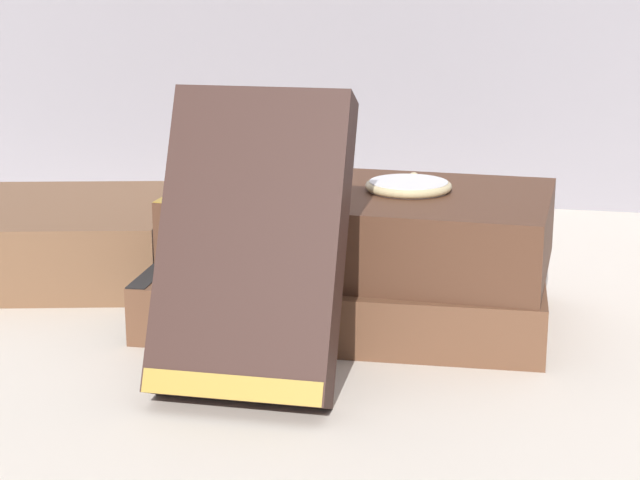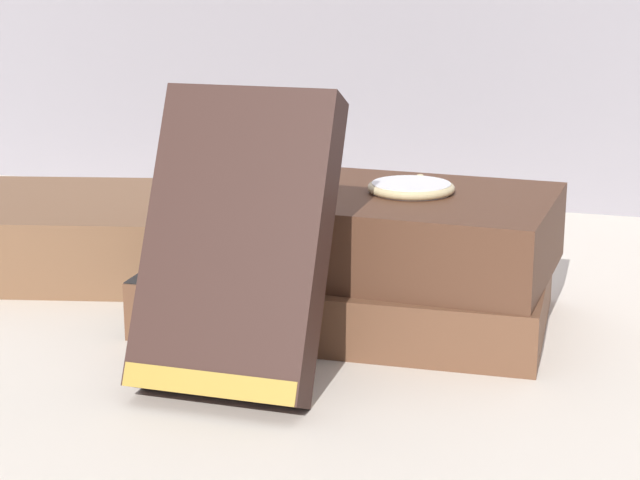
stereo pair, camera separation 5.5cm
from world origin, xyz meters
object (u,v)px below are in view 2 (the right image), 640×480
object	(u,v)px
book_side_left	(2,232)
pocket_watch	(411,188)
book_leaning_front	(236,252)
book_flat_bottom	(341,292)
book_flat_top	(359,227)

from	to	relation	value
book_side_left	pocket_watch	bearing A→B (deg)	-19.59
book_side_left	book_leaning_front	world-z (taller)	book_leaning_front
pocket_watch	book_side_left	bearing A→B (deg)	174.00
book_flat_bottom	book_side_left	distance (m)	0.27
pocket_watch	book_flat_top	bearing A→B (deg)	-174.56
book_side_left	book_leaning_front	size ratio (longest dim) A/B	1.84
book_leaning_front	pocket_watch	distance (m)	0.14
book_flat_top	pocket_watch	size ratio (longest dim) A/B	4.10
book_flat_top	pocket_watch	xyz separation A→B (m)	(0.03, 0.00, 0.03)
book_flat_bottom	book_flat_top	bearing A→B (deg)	31.05
book_flat_top	book_leaning_front	world-z (taller)	book_leaning_front
book_flat_bottom	book_flat_top	world-z (taller)	book_flat_top
book_side_left	pocket_watch	xyz separation A→B (m)	(0.31, -0.03, 0.06)
book_leaning_front	pocket_watch	xyz separation A→B (m)	(0.06, 0.13, 0.01)
book_leaning_front	book_flat_bottom	bearing A→B (deg)	79.00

